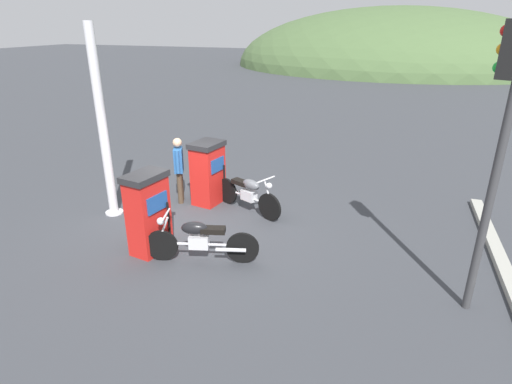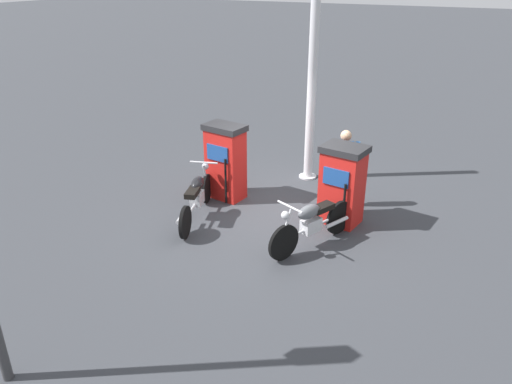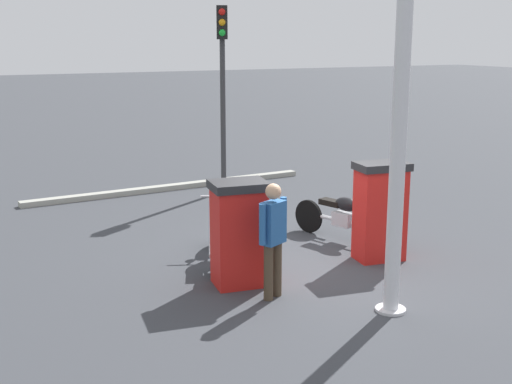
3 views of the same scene
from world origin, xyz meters
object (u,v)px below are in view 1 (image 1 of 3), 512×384
roadside_traffic_light (500,129)px  fuel_pump_near (148,213)px  motorcycle_near_pump (200,239)px  canopy_support_pole (103,129)px  fuel_pump_far (208,173)px  attendant_person (179,166)px  motorcycle_far_pump (248,193)px

roadside_traffic_light → fuel_pump_near: bearing=-177.6°
motorcycle_near_pump → canopy_support_pole: bearing=157.6°
fuel_pump_far → attendant_person: (-0.67, -0.19, 0.14)m
fuel_pump_far → roadside_traffic_light: (5.52, -2.26, 2.05)m
attendant_person → canopy_support_pole: bearing=-134.0°
motorcycle_near_pump → roadside_traffic_light: size_ratio=0.49×
motorcycle_near_pump → attendant_person: attendant_person is taller
attendant_person → canopy_support_pole: 1.94m
attendant_person → roadside_traffic_light: roadside_traffic_light is taller
fuel_pump_near → roadside_traffic_light: roadside_traffic_light is taller
motorcycle_near_pump → canopy_support_pole: size_ratio=0.49×
fuel_pump_near → roadside_traffic_light: 5.89m
fuel_pump_near → motorcycle_far_pump: size_ratio=0.85×
fuel_pump_near → attendant_person: 2.41m
canopy_support_pole → motorcycle_near_pump: bearing=-22.4°
fuel_pump_near → motorcycle_far_pump: fuel_pump_near is taller
fuel_pump_far → motorcycle_near_pump: bearing=-66.9°
roadside_traffic_light → canopy_support_pole: roadside_traffic_light is taller
canopy_support_pole → motorcycle_far_pump: bearing=22.1°
motorcycle_far_pump → motorcycle_near_pump: bearing=-90.7°
fuel_pump_near → roadside_traffic_light: bearing=2.4°
fuel_pump_near → fuel_pump_far: bearing=90.0°
fuel_pump_far → attendant_person: size_ratio=0.95×
motorcycle_near_pump → roadside_traffic_light: bearing=3.4°
fuel_pump_far → motorcycle_near_pump: size_ratio=0.75×
motorcycle_near_pump → attendant_person: bearing=126.9°
motorcycle_near_pump → motorcycle_far_pump: size_ratio=1.08×
fuel_pump_far → roadside_traffic_light: size_ratio=0.37×
attendant_person → roadside_traffic_light: 6.81m
canopy_support_pole → attendant_person: bearing=46.0°
attendant_person → roadside_traffic_light: (6.20, -2.07, 1.91)m
fuel_pump_far → canopy_support_pole: size_ratio=0.37×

